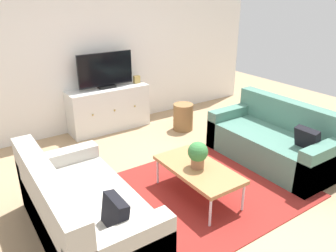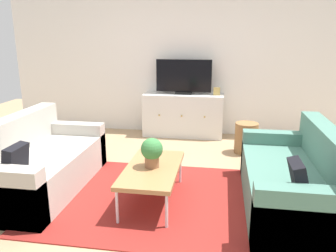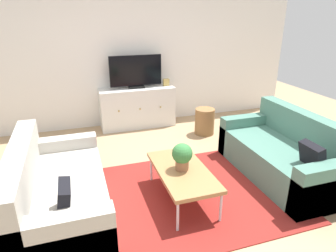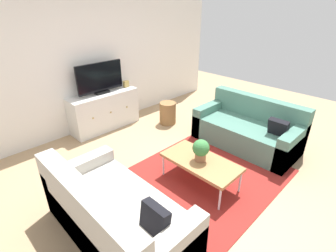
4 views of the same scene
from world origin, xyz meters
name	(u,v)px [view 1 (image 1 of 4)]	position (x,y,z in m)	size (l,w,h in m)	color
ground_plane	(190,187)	(0.00, 0.00, 0.00)	(10.00, 10.00, 0.00)	tan
wall_back	(99,48)	(0.00, 2.55, 1.35)	(6.40, 0.12, 2.70)	white
area_rug	(198,192)	(0.00, -0.15, 0.01)	(2.50, 1.90, 0.01)	maroon
couch_left_side	(79,214)	(-1.44, -0.10, 0.28)	(0.88, 1.75, 0.83)	#B2ADA3
couch_right_side	(276,142)	(1.44, -0.10, 0.28)	(0.88, 1.75, 0.83)	#4C7A6B
coffee_table	(198,170)	(-0.05, -0.20, 0.36)	(0.55, 1.07, 0.39)	#A37547
potted_plant	(198,154)	(-0.06, -0.19, 0.56)	(0.23, 0.23, 0.31)	#936042
tv_console	(109,109)	(-0.02, 2.27, 0.37)	(1.37, 0.47, 0.74)	silver
flat_screen_tv	(106,71)	(-0.02, 2.29, 1.03)	(0.94, 0.16, 0.59)	black
mantel_clock	(137,79)	(0.55, 2.27, 0.80)	(0.11, 0.07, 0.13)	tan
wicker_basket	(183,117)	(1.02, 1.52, 0.23)	(0.34, 0.34, 0.46)	olive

